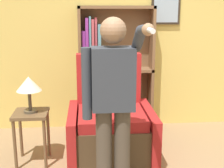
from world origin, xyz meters
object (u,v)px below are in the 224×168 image
(bookcase, at_px, (107,71))
(person_standing, at_px, (113,100))
(table_lamp, at_px, (29,85))
(armchair, at_px, (111,126))
(side_table, at_px, (31,123))

(bookcase, xyz_separation_m, person_standing, (-0.07, -1.72, 0.09))
(person_standing, distance_m, table_lamp, 1.15)
(armchair, bearing_deg, person_standing, -93.11)
(side_table, bearing_deg, armchair, 5.23)
(bookcase, relative_size, side_table, 2.91)
(armchair, distance_m, person_standing, 1.02)
(armchair, bearing_deg, table_lamp, -174.77)
(armchair, height_order, table_lamp, armchair)
(armchair, relative_size, person_standing, 0.72)
(bookcase, bearing_deg, side_table, -134.11)
(armchair, xyz_separation_m, table_lamp, (-0.92, -0.08, 0.55))
(table_lamp, bearing_deg, person_standing, -40.46)
(bookcase, height_order, table_lamp, bookcase)
(bookcase, xyz_separation_m, armchair, (-0.02, -0.89, -0.50))
(side_table, bearing_deg, table_lamp, 135.00)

